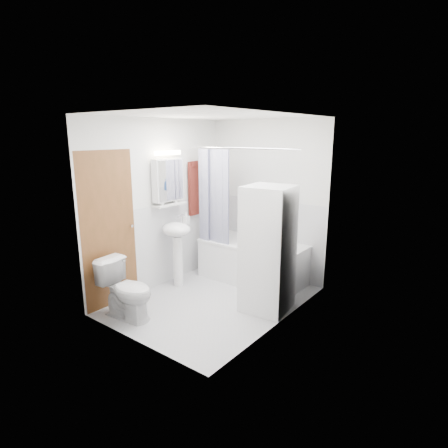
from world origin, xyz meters
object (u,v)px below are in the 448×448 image
Objects in this scene: washer_dryer at (268,249)px; toilet at (127,290)px; sink at (177,239)px; bathtub at (252,260)px.

washer_dryer is 2.20× the size of toilet.
washer_dryer is (1.43, 0.15, 0.09)m from sink.
bathtub is 1.19m from sink.
sink reaches higher than toilet.
sink is 0.66× the size of washer_dryer.
washer_dryer is 1.79m from toilet.
toilet is (-1.21, -1.24, -0.44)m from washer_dryer.
washer_dryer reaches higher than bathtub.
toilet reaches higher than bathtub.
washer_dryer is at bearing -49.49° from toilet.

